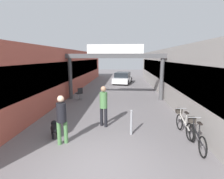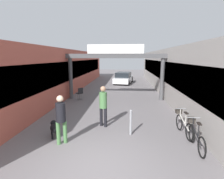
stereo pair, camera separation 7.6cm
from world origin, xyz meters
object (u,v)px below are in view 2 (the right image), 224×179
at_px(parked_car_white, 123,78).
at_px(bollard_post_metal, 131,122).
at_px(pedestrian_companion, 103,103).
at_px(bicycle_black_nearest, 195,135).
at_px(pedestrian_with_dog, 61,116).
at_px(bicycle_silver_second, 183,123).
at_px(dog_on_leash, 54,127).
at_px(cafe_chair_black_nearer, 80,92).

bearing_deg(parked_car_white, bollard_post_metal, -87.82).
height_order(pedestrian_companion, bollard_post_metal, pedestrian_companion).
xyz_separation_m(bicycle_black_nearest, parked_car_white, (-2.73, 14.85, 0.21)).
xyz_separation_m(pedestrian_companion, bollard_post_metal, (1.21, -0.79, -0.54)).
bearing_deg(bollard_post_metal, pedestrian_companion, 146.78).
xyz_separation_m(pedestrian_with_dog, bicycle_silver_second, (4.61, 1.21, -0.59)).
bearing_deg(pedestrian_with_dog, parked_car_white, 82.55).
height_order(pedestrian_with_dog, parked_car_white, pedestrian_with_dog).
height_order(dog_on_leash, bollard_post_metal, bollard_post_metal).
bearing_deg(parked_car_white, bicycle_black_nearest, -79.57).
relative_size(pedestrian_companion, dog_on_leash, 2.31).
height_order(bollard_post_metal, cafe_chair_black_nearer, bollard_post_metal).
bearing_deg(bollard_post_metal, parked_car_white, 92.18).
bearing_deg(dog_on_leash, pedestrian_companion, 32.38).
bearing_deg(bollard_post_metal, cafe_chair_black_nearer, 122.45).
xyz_separation_m(bollard_post_metal, cafe_chair_black_nearer, (-3.58, 5.62, 0.01)).
height_order(pedestrian_companion, dog_on_leash, pedestrian_companion).
bearing_deg(bicycle_black_nearest, cafe_chair_black_nearer, 131.84).
distance_m(bicycle_black_nearest, bollard_post_metal, 2.35).
relative_size(pedestrian_with_dog, dog_on_leash, 2.24).
height_order(pedestrian_companion, parked_car_white, pedestrian_companion).
bearing_deg(pedestrian_companion, dog_on_leash, -147.62).
distance_m(bicycle_black_nearest, parked_car_white, 15.10).
bearing_deg(bollard_post_metal, bicycle_black_nearest, -20.62).
height_order(bicycle_black_nearest, cafe_chair_black_nearer, bicycle_black_nearest).
relative_size(bicycle_black_nearest, parked_car_white, 0.40).
bearing_deg(pedestrian_with_dog, bicycle_black_nearest, 1.35).
bearing_deg(dog_on_leash, bicycle_silver_second, 7.01).
relative_size(dog_on_leash, parked_car_white, 0.19).
bearing_deg(bicycle_black_nearest, dog_on_leash, 174.88).
xyz_separation_m(dog_on_leash, parked_car_white, (2.50, 14.39, 0.29)).
bearing_deg(pedestrian_companion, bicycle_black_nearest, -25.41).
height_order(bicycle_black_nearest, bollard_post_metal, bollard_post_metal).
bearing_deg(cafe_chair_black_nearer, dog_on_leash, -84.78).
bearing_deg(bicycle_silver_second, parked_car_white, 100.92).
relative_size(dog_on_leash, bollard_post_metal, 0.77).
distance_m(bicycle_silver_second, bollard_post_metal, 2.14).
relative_size(pedestrian_with_dog, cafe_chair_black_nearer, 2.01).
height_order(dog_on_leash, bicycle_black_nearest, bicycle_black_nearest).
bearing_deg(bicycle_silver_second, bicycle_black_nearest, -85.89).
relative_size(dog_on_leash, cafe_chair_black_nearer, 0.90).
height_order(dog_on_leash, parked_car_white, parked_car_white).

